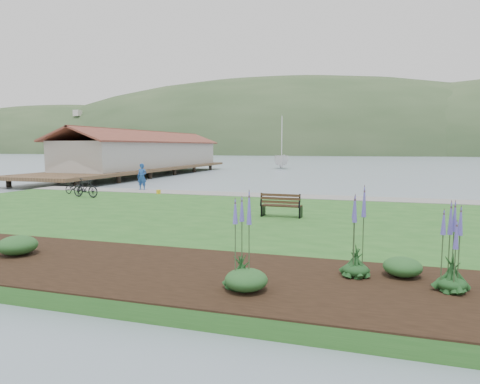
% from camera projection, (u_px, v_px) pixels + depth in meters
% --- Properties ---
extents(ground, '(600.00, 600.00, 0.00)m').
position_uv_depth(ground, '(228.00, 219.00, 20.53)').
color(ground, gray).
rests_on(ground, ground).
extents(lawn, '(34.00, 20.00, 0.40)m').
position_uv_depth(lawn, '(213.00, 222.00, 18.61)').
color(lawn, '#265C20').
rests_on(lawn, ground).
extents(shoreline_path, '(34.00, 2.20, 0.03)m').
position_uv_depth(shoreline_path, '(263.00, 195.00, 27.03)').
color(shoreline_path, gray).
rests_on(shoreline_path, lawn).
extents(garden_bed, '(24.00, 4.40, 0.04)m').
position_uv_depth(garden_bed, '(214.00, 274.00, 10.29)').
color(garden_bed, black).
rests_on(garden_bed, lawn).
extents(far_hillside, '(580.00, 80.00, 38.00)m').
position_uv_depth(far_hillside, '(408.00, 155.00, 175.95)').
color(far_hillside, '#324C2A').
rests_on(far_hillside, ground).
extents(pier_pavilion, '(8.00, 36.00, 5.40)m').
position_uv_depth(pier_pavilion, '(146.00, 153.00, 52.30)').
color(pier_pavilion, '#4C3826').
rests_on(pier_pavilion, ground).
extents(park_bench, '(1.78, 0.76, 1.09)m').
position_uv_depth(park_bench, '(281.00, 205.00, 18.69)').
color(park_bench, '#301E12').
rests_on(park_bench, lawn).
extents(person, '(0.83, 0.59, 2.22)m').
position_uv_depth(person, '(142.00, 174.00, 30.15)').
color(person, '#1E478D').
rests_on(person, lawn).
extents(bicycle_a, '(0.78, 1.64, 0.82)m').
position_uv_depth(bicycle_a, '(74.00, 188.00, 27.69)').
color(bicycle_a, black).
rests_on(bicycle_a, lawn).
extents(bicycle_b, '(0.78, 1.95, 1.14)m').
position_uv_depth(bicycle_b, '(85.00, 188.00, 25.96)').
color(bicycle_b, black).
rests_on(bicycle_b, lawn).
extents(sailboat, '(12.32, 12.44, 26.15)m').
position_uv_depth(sailboat, '(281.00, 169.00, 67.33)').
color(sailboat, silver).
rests_on(sailboat, ground).
extents(pannier, '(0.23, 0.28, 0.26)m').
position_uv_depth(pannier, '(159.00, 192.00, 27.92)').
color(pannier, yellow).
rests_on(pannier, lawn).
extents(echium_0, '(0.62, 0.62, 2.32)m').
position_uv_depth(echium_0, '(241.00, 248.00, 9.10)').
color(echium_0, '#143919').
rests_on(echium_0, garden_bed).
extents(echium_1, '(0.62, 0.62, 2.38)m').
position_uv_depth(echium_1, '(357.00, 238.00, 9.98)').
color(echium_1, '#143919').
rests_on(echium_1, garden_bed).
extents(echium_2, '(0.62, 0.62, 1.97)m').
position_uv_depth(echium_2, '(453.00, 252.00, 8.97)').
color(echium_2, '#143919').
rests_on(echium_2, garden_bed).
extents(shrub_0, '(1.07, 1.07, 0.54)m').
position_uv_depth(shrub_0, '(18.00, 245.00, 12.06)').
color(shrub_0, '#1E4C21').
rests_on(shrub_0, garden_bed).
extents(shrub_1, '(0.92, 0.92, 0.46)m').
position_uv_depth(shrub_1, '(246.00, 280.00, 9.06)').
color(shrub_1, '#1E4C21').
rests_on(shrub_1, garden_bed).
extents(shrub_2, '(0.90, 0.90, 0.45)m').
position_uv_depth(shrub_2, '(403.00, 267.00, 10.06)').
color(shrub_2, '#1E4C21').
rests_on(shrub_2, garden_bed).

